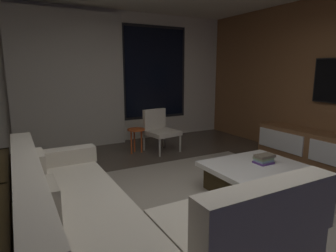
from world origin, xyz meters
name	(u,v)px	position (x,y,z in m)	size (l,w,h in m)	color
floor	(196,221)	(0.00, 0.00, 0.00)	(9.20, 9.20, 0.00)	#473D33
back_wall_with_window	(94,79)	(-0.06, 3.62, 1.34)	(6.60, 0.30, 2.70)	beige
area_rug	(229,216)	(0.35, -0.10, 0.01)	(3.20, 3.80, 0.01)	gray
sectional_couch	(114,223)	(-0.91, -0.14, 0.29)	(1.98, 2.50, 0.82)	#B1A997
coffee_table	(261,181)	(1.04, 0.14, 0.19)	(1.16, 1.16, 0.36)	#342813
book_stack_on_coffee_table	(264,159)	(1.19, 0.24, 0.41)	(0.25, 0.19, 0.11)	#55357C
accent_chair_near_window	(159,128)	(0.86, 2.53, 0.43)	(0.63, 0.64, 0.78)	#B2ADA0
side_stool	(136,133)	(0.40, 2.56, 0.37)	(0.32, 0.32, 0.46)	#BF4C1E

